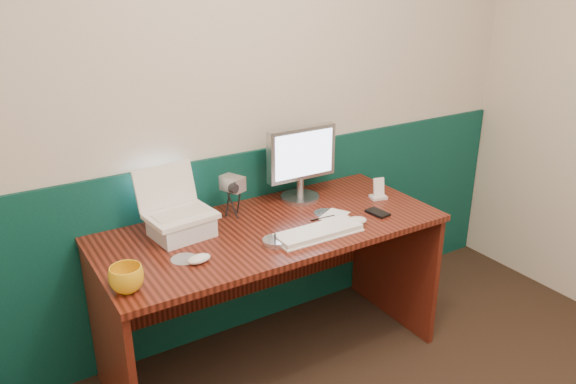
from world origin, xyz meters
TOP-DOWN VIEW (x-y plane):
  - back_wall at (0.00, 1.75)m, footprint 3.50×0.04m
  - wainscot at (0.00, 1.74)m, footprint 3.48×0.02m
  - desk at (-0.07, 1.38)m, footprint 1.60×0.70m
  - laptop_riser at (-0.46, 1.50)m, footprint 0.27×0.23m
  - laptop at (-0.46, 1.50)m, footprint 0.31×0.25m
  - monitor at (0.22, 1.59)m, footprint 0.37×0.11m
  - keyboard at (0.06, 1.19)m, footprint 0.40×0.14m
  - mouse_right at (0.27, 1.19)m, footprint 0.13×0.09m
  - mouse_left at (-0.49, 1.23)m, footprint 0.11×0.07m
  - mug at (-0.80, 1.17)m, footprint 0.16×0.16m
  - camcorder at (-0.17, 1.57)m, footprint 0.15×0.17m
  - cd_spindle at (-0.15, 1.21)m, footprint 0.11×0.11m
  - cd_loose_a at (-0.53, 1.29)m, footprint 0.11×0.11m
  - cd_loose_b at (0.23, 1.37)m, footprint 0.11×0.11m
  - pen at (0.18, 1.32)m, footprint 0.13×0.02m
  - papers at (0.24, 1.32)m, footprint 0.18×0.16m
  - dock at (0.57, 1.38)m, footprint 0.09×0.08m
  - music_player at (0.57, 1.38)m, footprint 0.06×0.04m
  - pda at (0.44, 1.23)m, footprint 0.08×0.12m

SIDE VIEW (x-z plane):
  - desk at x=-0.07m, z-range 0.00..0.75m
  - wainscot at x=0.00m, z-range 0.00..1.00m
  - cd_loose_a at x=-0.53m, z-range 0.75..0.75m
  - cd_loose_b at x=0.23m, z-range 0.75..0.75m
  - papers at x=0.24m, z-range 0.75..0.75m
  - pen at x=0.18m, z-range 0.75..0.76m
  - pda at x=0.44m, z-range 0.75..0.76m
  - dock at x=0.57m, z-range 0.75..0.77m
  - cd_spindle at x=-0.15m, z-range 0.75..0.77m
  - keyboard at x=0.06m, z-range 0.75..0.77m
  - mouse_left at x=-0.49m, z-range 0.75..0.78m
  - mouse_right at x=0.27m, z-range 0.75..0.79m
  - laptop_riser at x=-0.46m, z-range 0.75..0.84m
  - mug at x=-0.80m, z-range 0.75..0.85m
  - music_player at x=0.57m, z-range 0.76..0.86m
  - camcorder at x=-0.17m, z-range 0.75..0.97m
  - monitor at x=0.22m, z-range 0.75..1.12m
  - laptop at x=-0.46m, z-range 0.84..1.07m
  - back_wall at x=0.00m, z-range 0.00..2.50m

